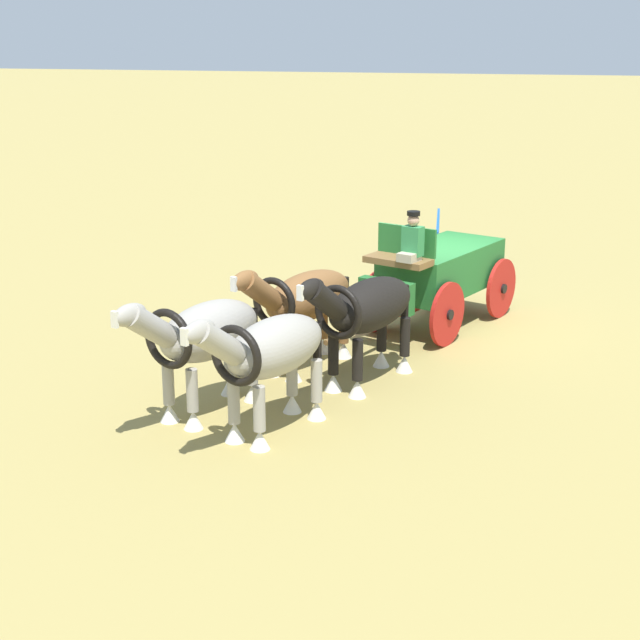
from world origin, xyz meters
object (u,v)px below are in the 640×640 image
Objects in this scene: show_wagon at (438,272)px; draft_horse_rear_near at (366,310)px; draft_horse_rear_off at (303,300)px; draft_horse_lead_off at (204,336)px; draft_horse_lead_near at (269,352)px.

draft_horse_rear_near is (3.64, -0.75, 0.19)m from show_wagon.
show_wagon is 1.86× the size of draft_horse_rear_off.
draft_horse_lead_near is at bearing 68.17° from draft_horse_lead_off.
draft_horse_lead_off is (1.94, -2.16, -0.02)m from draft_horse_rear_near.
draft_horse_lead_near is 1.30m from draft_horse_lead_off.
draft_horse_lead_near is (6.06, -1.70, 0.16)m from show_wagon.
show_wagon is at bearing 152.43° from draft_horse_lead_off.
draft_horse_rear_near is at bearing 131.82° from draft_horse_lead_off.
draft_horse_lead_off is at bearing -21.58° from draft_horse_rear_off.
draft_horse_lead_off reaches higher than draft_horse_lead_near.
show_wagon is at bearing 148.27° from draft_horse_rear_off.
show_wagon is 3.72m from draft_horse_rear_off.
draft_horse_rear_off is 1.05× the size of draft_horse_lead_off.
draft_horse_rear_near reaches higher than draft_horse_rear_off.
draft_horse_rear_off is at bearing -111.30° from draft_horse_rear_near.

